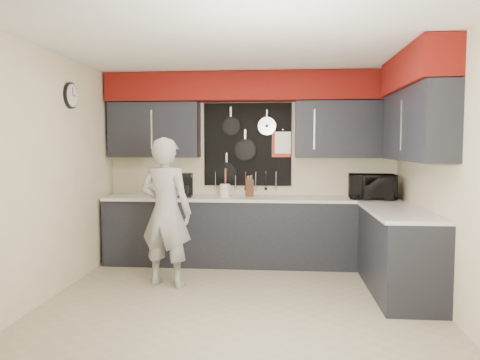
# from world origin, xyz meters

# --- Properties ---
(ground) EXTENTS (4.00, 4.00, 0.00)m
(ground) POSITION_xyz_m (0.00, 0.00, 0.00)
(ground) COLOR tan
(ground) RESTS_ON ground
(back_wall_assembly) EXTENTS (4.00, 0.36, 2.60)m
(back_wall_assembly) POSITION_xyz_m (0.01, 1.60, 2.01)
(back_wall_assembly) COLOR beige
(back_wall_assembly) RESTS_ON ground
(right_wall_assembly) EXTENTS (0.36, 3.50, 2.60)m
(right_wall_assembly) POSITION_xyz_m (1.85, 0.26, 1.94)
(right_wall_assembly) COLOR beige
(right_wall_assembly) RESTS_ON ground
(left_wall_assembly) EXTENTS (0.05, 3.50, 2.60)m
(left_wall_assembly) POSITION_xyz_m (-1.99, 0.02, 1.33)
(left_wall_assembly) COLOR beige
(left_wall_assembly) RESTS_ON ground
(base_cabinets) EXTENTS (3.95, 2.20, 0.92)m
(base_cabinets) POSITION_xyz_m (0.49, 1.13, 0.46)
(base_cabinets) COLOR black
(base_cabinets) RESTS_ON ground
(microwave) EXTENTS (0.60, 0.43, 0.32)m
(microwave) POSITION_xyz_m (1.60, 1.37, 1.08)
(microwave) COLOR black
(microwave) RESTS_ON base_cabinets
(knife_block) EXTENTS (0.12, 0.12, 0.23)m
(knife_block) POSITION_xyz_m (-0.00, 1.49, 1.04)
(knife_block) COLOR #3A2012
(knife_block) RESTS_ON base_cabinets
(utensil_crock) EXTENTS (0.14, 0.14, 0.18)m
(utensil_crock) POSITION_xyz_m (-0.33, 1.41, 1.01)
(utensil_crock) COLOR silver
(utensil_crock) RESTS_ON base_cabinets
(coffee_maker) EXTENTS (0.19, 0.22, 0.32)m
(coffee_maker) POSITION_xyz_m (-0.86, 1.40, 1.09)
(coffee_maker) COLOR black
(coffee_maker) RESTS_ON base_cabinets
(person) EXTENTS (0.70, 0.55, 1.70)m
(person) POSITION_xyz_m (-0.89, 0.42, 0.85)
(person) COLOR #9C9C9A
(person) RESTS_ON ground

